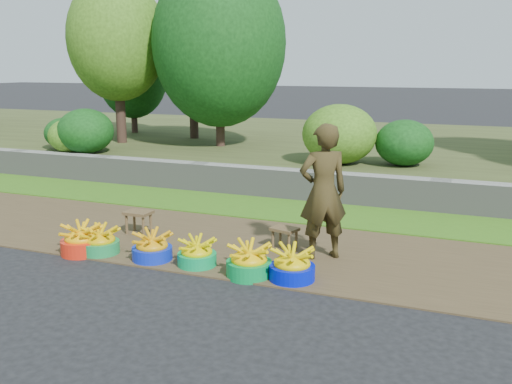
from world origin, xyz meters
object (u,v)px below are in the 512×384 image
at_px(basin_b, 100,242).
at_px(vendor_woman, 323,192).
at_px(basin_c, 152,248).
at_px(stool_left, 138,216).
at_px(basin_a, 81,241).
at_px(basin_f, 292,266).
at_px(basin_d, 197,254).
at_px(stool_right, 285,232).
at_px(basin_e, 249,262).

xyz_separation_m(basin_b, vendor_woman, (2.69, 0.90, 0.70)).
relative_size(basin_c, stool_left, 1.35).
xyz_separation_m(basin_a, basin_f, (2.82, 0.10, -0.00)).
distance_m(basin_f, stool_left, 2.77).
distance_m(basin_b, basin_c, 0.76).
distance_m(basin_d, basin_f, 1.22).
relative_size(basin_f, stool_right, 1.35).
distance_m(basin_b, stool_right, 2.39).
bearing_deg(basin_d, stool_left, 147.71).
bearing_deg(basin_a, stool_right, 24.69).
distance_m(basin_d, vendor_woman, 1.72).
xyz_separation_m(basin_b, basin_c, (0.76, 0.03, 0.00)).
relative_size(basin_b, stool_left, 1.32).
distance_m(basin_c, basin_d, 0.61).
xyz_separation_m(basin_d, stool_right, (0.78, 0.97, 0.09)).
height_order(basin_b, basin_d, basin_b).
xyz_separation_m(basin_d, basin_f, (1.22, -0.02, 0.02)).
xyz_separation_m(basin_e, basin_f, (0.50, 0.05, -0.00)).
distance_m(basin_b, basin_d, 1.37).
distance_m(basin_a, stool_left, 1.04).
xyz_separation_m(basin_d, stool_left, (-1.40, 0.89, 0.12)).
height_order(basin_b, basin_c, basin_c).
distance_m(basin_d, stool_right, 1.25).
bearing_deg(basin_b, basin_f, 0.70).
distance_m(basin_e, basin_f, 0.50).
relative_size(basin_b, basin_e, 0.93).
height_order(basin_a, basin_b, basin_a).
height_order(stool_right, vendor_woman, vendor_woman).
relative_size(basin_f, stool_left, 1.41).
relative_size(stool_right, vendor_woman, 0.23).
xyz_separation_m(basin_b, basin_e, (2.08, -0.02, 0.01)).
xyz_separation_m(basin_a, vendor_woman, (2.93, 0.97, 0.69)).
bearing_deg(vendor_woman, basin_f, 48.14).
bearing_deg(basin_c, basin_a, -174.07).
relative_size(basin_d, basin_e, 0.90).
bearing_deg(basin_c, stool_left, 130.95).
bearing_deg(basin_f, stool_right, 113.51).
distance_m(basin_b, basin_e, 2.08).
xyz_separation_m(basin_c, basin_d, (0.61, 0.02, -0.01)).
distance_m(stool_left, stool_right, 2.19).
distance_m(basin_d, stool_left, 1.66).
bearing_deg(stool_left, basin_a, -101.43).
bearing_deg(stool_left, basin_c, -49.05).
height_order(basin_c, basin_d, basin_c).
bearing_deg(basin_d, basin_b, -177.75).
relative_size(basin_b, vendor_woman, 0.29).
bearing_deg(vendor_woman, basin_c, -10.77).
xyz_separation_m(basin_c, vendor_woman, (1.94, 0.87, 0.70)).
distance_m(basin_f, vendor_woman, 1.11).
bearing_deg(basin_f, basin_c, -179.99).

